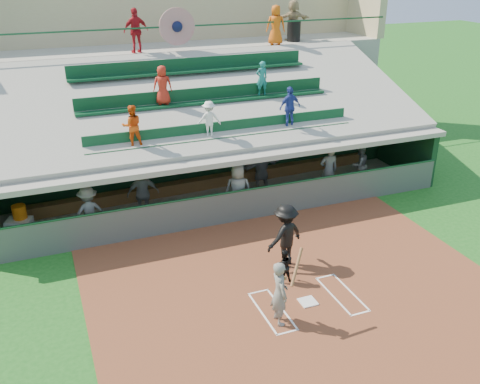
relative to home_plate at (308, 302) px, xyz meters
name	(u,v)px	position (x,y,z in m)	size (l,w,h in m)	color
ground	(308,303)	(0.00, 0.00, -0.04)	(100.00, 100.00, 0.00)	#185317
dirt_slab	(299,292)	(0.00, 0.50, -0.03)	(11.00, 9.00, 0.02)	brown
home_plate	(308,302)	(0.00, 0.00, 0.00)	(0.43, 0.43, 0.03)	white
batters_box_chalk	(308,302)	(0.00, 0.00, -0.01)	(2.65, 1.85, 0.01)	white
dugout_floor	(222,200)	(0.00, 6.75, -0.02)	(16.00, 3.50, 0.04)	gray
concourse_slab	(172,97)	(0.00, 13.50, 2.26)	(20.00, 3.00, 4.60)	gray
grandstand	(190,115)	(0.00, 10.51, 2.23)	(20.40, 10.40, 7.80)	#505550
batter_at_plate	(280,293)	(-1.05, -0.44, 0.84)	(0.84, 0.74, 1.95)	#60635E
catcher	(283,266)	(-0.19, 1.12, 0.48)	(0.48, 0.37, 0.98)	black
home_umpire	(285,235)	(0.24, 1.94, 0.93)	(1.23, 0.70, 1.90)	black
dugout_bench	(213,181)	(0.10, 8.04, 0.21)	(13.99, 0.42, 0.42)	brown
white_table	(20,229)	(-6.90, 6.37, 0.33)	(0.75, 0.56, 0.65)	white
water_cooler	(19,212)	(-6.84, 6.45, 0.87)	(0.43, 0.43, 0.43)	orange
dugout_player_a	(89,212)	(-4.80, 5.70, 0.86)	(1.10, 0.63, 1.70)	#5C5F5A
dugout_player_b	(143,193)	(-2.93, 6.34, 0.92)	(1.07, 0.45, 1.83)	#60625D
dugout_player_c	(238,190)	(0.13, 5.40, 0.94)	(0.92, 0.60, 1.87)	#61645E
dugout_player_d	(261,168)	(1.69, 7.01, 0.94)	(1.74, 0.55, 1.88)	#585A55
dugout_player_e	(329,170)	(3.88, 5.81, 0.96)	(0.70, 0.46, 1.91)	#5A5C57
dugout_player_f	(359,165)	(5.50, 6.23, 0.81)	(0.78, 0.61, 1.61)	#575954
trash_bin	(294,31)	(5.73, 12.75, 5.03)	(0.62, 0.62, 0.93)	black
concourse_staff_a	(136,31)	(-1.64, 12.25, 5.45)	(1.04, 0.43, 1.77)	#A6131B
concourse_staff_b	(276,25)	(4.50, 12.09, 5.42)	(0.83, 0.54, 1.71)	#C8500B
concourse_staff_c	(293,20)	(5.88, 13.16, 5.47)	(1.68, 0.54, 1.81)	tan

